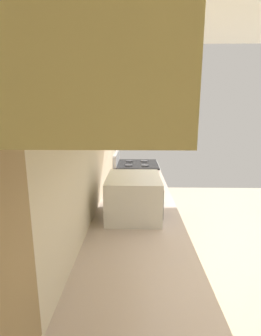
{
  "coord_description": "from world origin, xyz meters",
  "views": [
    {
      "loc": [
        -1.88,
        1.3,
        1.62
      ],
      "look_at": [
        -0.6,
        1.33,
        1.34
      ],
      "focal_mm": 25.84,
      "sensor_mm": 36.0,
      "label": 1
    }
  ],
  "objects_px": {
    "oven_range": "(137,193)",
    "bowl": "(143,176)",
    "microwave": "(134,196)",
    "kettle": "(144,182)"
  },
  "relations": [
    {
      "from": "oven_range",
      "to": "kettle",
      "type": "xyz_separation_m",
      "value": [
        -1.14,
        -0.07,
        0.5
      ]
    },
    {
      "from": "bowl",
      "to": "kettle",
      "type": "relative_size",
      "value": 0.58
    },
    {
      "from": "microwave",
      "to": "bowl",
      "type": "height_order",
      "value": "microwave"
    },
    {
      "from": "microwave",
      "to": "bowl",
      "type": "relative_size",
      "value": 3.77
    },
    {
      "from": "microwave",
      "to": "bowl",
      "type": "bearing_deg",
      "value": -5.52
    },
    {
      "from": "oven_range",
      "to": "kettle",
      "type": "distance_m",
      "value": 1.25
    },
    {
      "from": "bowl",
      "to": "oven_range",
      "type": "bearing_deg",
      "value": 5.05
    },
    {
      "from": "oven_range",
      "to": "kettle",
      "type": "height_order",
      "value": "oven_range"
    },
    {
      "from": "oven_range",
      "to": "bowl",
      "type": "height_order",
      "value": "oven_range"
    },
    {
      "from": "microwave",
      "to": "kettle",
      "type": "bearing_deg",
      "value": -8.48
    }
  ]
}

